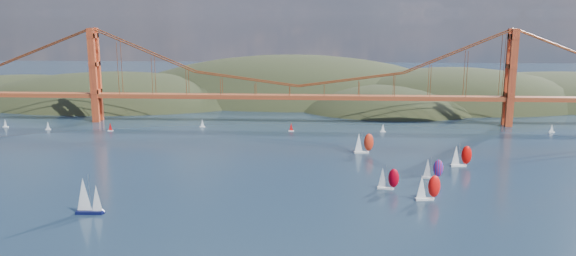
# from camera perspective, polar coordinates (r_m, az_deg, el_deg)

# --- Properties ---
(ground) EXTENTS (1200.00, 1200.00, 0.00)m
(ground) POSITION_cam_1_polar(r_m,az_deg,el_deg) (156.94, -1.75, -12.24)
(ground) COLOR black
(ground) RESTS_ON ground
(headlands) EXTENTS (725.00, 225.00, 96.00)m
(headlands) POSITION_cam_1_polar(r_m,az_deg,el_deg) (429.20, 7.59, 1.31)
(headlands) COLOR black
(headlands) RESTS_ON ground
(bridge) EXTENTS (552.00, 12.00, 55.00)m
(bridge) POSITION_cam_1_polar(r_m,az_deg,el_deg) (324.81, 0.75, 6.08)
(bridge) COLOR brown
(bridge) RESTS_ON ground
(sloop_navy) EXTENTS (8.61, 4.95, 13.30)m
(sloop_navy) POSITION_cam_1_polar(r_m,az_deg,el_deg) (191.94, -19.70, -6.55)
(sloop_navy) COLOR black
(sloop_navy) RESTS_ON ground
(racer_0) EXTENTS (7.97, 3.93, 8.97)m
(racer_0) POSITION_cam_1_polar(r_m,az_deg,el_deg) (209.04, 10.10, -5.04)
(racer_0) COLOR silver
(racer_0) RESTS_ON ground
(racer_1) EXTENTS (8.82, 4.29, 9.94)m
(racer_1) POSITION_cam_1_polar(r_m,az_deg,el_deg) (200.03, 14.00, -5.83)
(racer_1) COLOR silver
(racer_1) RESTS_ON ground
(racer_3) EXTENTS (8.86, 3.93, 10.05)m
(racer_3) POSITION_cam_1_polar(r_m,az_deg,el_deg) (246.93, 17.16, -2.68)
(racer_3) COLOR white
(racer_3) RESTS_ON ground
(racer_5) EXTENTS (9.19, 4.42, 10.36)m
(racer_5) POSITION_cam_1_polar(r_m,az_deg,el_deg) (260.55, 7.68, -1.49)
(racer_5) COLOR silver
(racer_5) RESTS_ON ground
(racer_rwb) EXTENTS (7.86, 4.00, 8.83)m
(racer_rwb) POSITION_cam_1_polar(r_m,az_deg,el_deg) (225.87, 14.48, -3.99)
(racer_rwb) COLOR silver
(racer_rwb) RESTS_ON ground
(distant_boat_0) EXTENTS (3.00, 2.00, 4.70)m
(distant_boat_0) POSITION_cam_1_polar(r_m,az_deg,el_deg) (355.10, -26.79, 0.44)
(distant_boat_0) COLOR silver
(distant_boat_0) RESTS_ON ground
(distant_boat_1) EXTENTS (3.00, 2.00, 4.70)m
(distant_boat_1) POSITION_cam_1_polar(r_m,az_deg,el_deg) (337.68, -23.20, 0.23)
(distant_boat_1) COLOR silver
(distant_boat_1) RESTS_ON ground
(distant_boat_2) EXTENTS (3.00, 2.00, 4.70)m
(distant_boat_2) POSITION_cam_1_polar(r_m,az_deg,el_deg) (322.00, -17.61, 0.12)
(distant_boat_2) COLOR silver
(distant_boat_2) RESTS_ON ground
(distant_boat_3) EXTENTS (3.00, 2.00, 4.70)m
(distant_boat_3) POSITION_cam_1_polar(r_m,az_deg,el_deg) (321.22, -8.70, 0.51)
(distant_boat_3) COLOR silver
(distant_boat_3) RESTS_ON ground
(distant_boat_4) EXTENTS (3.00, 2.00, 4.70)m
(distant_boat_4) POSITION_cam_1_polar(r_m,az_deg,el_deg) (334.45, 25.22, -0.04)
(distant_boat_4) COLOR silver
(distant_boat_4) RESTS_ON ground
(distant_boat_8) EXTENTS (3.00, 2.00, 4.70)m
(distant_boat_8) POSITION_cam_1_polar(r_m,az_deg,el_deg) (308.52, 9.62, 0.02)
(distant_boat_8) COLOR silver
(distant_boat_8) RESTS_ON ground
(distant_boat_9) EXTENTS (3.00, 2.00, 4.70)m
(distant_boat_9) POSITION_cam_1_polar(r_m,az_deg,el_deg) (306.22, 0.33, 0.10)
(distant_boat_9) COLOR silver
(distant_boat_9) RESTS_ON ground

